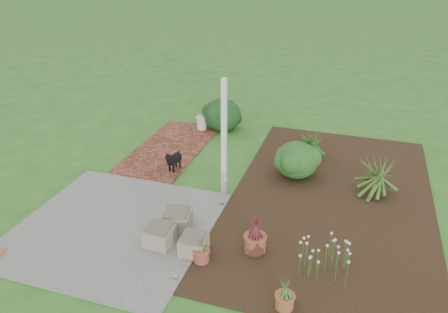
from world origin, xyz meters
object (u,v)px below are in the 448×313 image
(black_dog, at_px, (173,159))
(cream_ceramic_urn, at_px, (202,123))
(stone_trough_near, at_px, (194,245))
(evergreen_shrub, at_px, (297,159))

(black_dog, xyz_separation_m, cream_ceramic_urn, (-0.26, 2.53, -0.10))
(stone_trough_near, xyz_separation_m, black_dog, (-1.54, 2.63, 0.13))
(black_dog, xyz_separation_m, evergreen_shrub, (2.73, 0.64, 0.12))
(cream_ceramic_urn, bearing_deg, evergreen_shrub, -32.31)
(stone_trough_near, distance_m, black_dog, 3.05)
(black_dog, height_order, evergreen_shrub, evergreen_shrub)
(stone_trough_near, relative_size, evergreen_shrub, 0.46)
(cream_ceramic_urn, bearing_deg, black_dog, -84.11)
(stone_trough_near, xyz_separation_m, evergreen_shrub, (1.18, 3.27, 0.25))
(stone_trough_near, bearing_deg, black_dog, 120.45)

